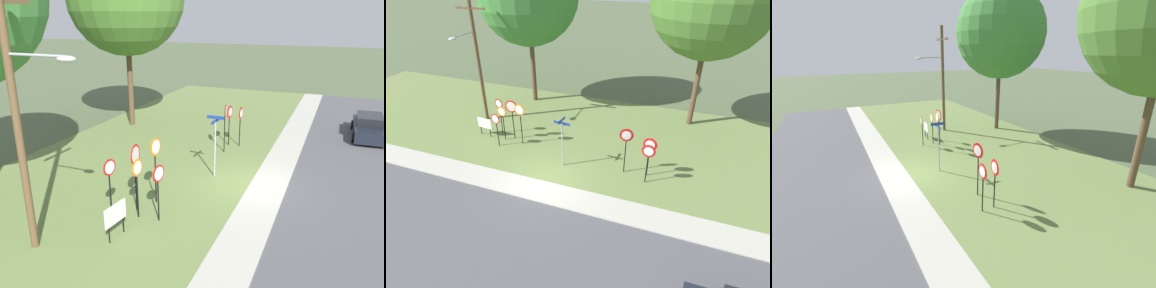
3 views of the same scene
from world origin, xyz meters
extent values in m
plane|color=#4C5B3D|center=(0.00, 0.00, 0.00)|extent=(160.00, 160.00, 0.00)
cube|color=#4C4C51|center=(0.00, -4.80, 0.01)|extent=(44.00, 6.40, 0.01)
cube|color=#ADAA9E|center=(0.00, -0.80, 0.03)|extent=(44.00, 1.60, 0.06)
cube|color=olive|center=(0.00, 6.00, 0.02)|extent=(44.00, 12.00, 0.04)
cylinder|color=black|center=(-4.31, 2.37, 1.00)|extent=(0.06, 0.06, 1.93)
cylinder|color=red|center=(-4.31, 2.33, 1.92)|extent=(0.64, 0.14, 0.65)
cylinder|color=white|center=(-4.31, 2.32, 1.92)|extent=(0.50, 0.09, 0.50)
cylinder|color=black|center=(-3.03, 3.12, 1.25)|extent=(0.06, 0.06, 2.42)
cylinder|color=orange|center=(-3.03, 3.08, 2.41)|extent=(0.71, 0.08, 0.71)
cylinder|color=white|center=(-3.03, 3.06, 2.41)|extent=(0.55, 0.05, 0.55)
cylinder|color=black|center=(-5.03, 3.92, 1.14)|extent=(0.06, 0.06, 2.20)
cylinder|color=red|center=(-5.03, 3.88, 2.19)|extent=(0.60, 0.12, 0.60)
cylinder|color=white|center=(-5.03, 3.86, 2.19)|extent=(0.47, 0.08, 0.47)
cylinder|color=black|center=(-4.36, 3.19, 1.06)|extent=(0.06, 0.06, 2.05)
cylinder|color=orange|center=(-4.36, 3.15, 2.04)|extent=(0.65, 0.06, 0.65)
cylinder|color=white|center=(-4.36, 3.14, 2.04)|extent=(0.50, 0.03, 0.50)
cylinder|color=black|center=(-3.86, 3.54, 1.21)|extent=(0.06, 0.06, 2.34)
cylinder|color=red|center=(-3.86, 3.50, 2.32)|extent=(0.79, 0.11, 0.80)
cylinder|color=white|center=(-3.86, 3.48, 2.32)|extent=(0.62, 0.07, 0.62)
cylinder|color=black|center=(4.97, 2.46, 1.06)|extent=(0.06, 0.06, 2.03)
cone|color=red|center=(4.97, 2.42, 2.00)|extent=(0.75, 0.13, 0.75)
cone|color=silver|center=(4.97, 2.40, 2.00)|extent=(0.51, 0.08, 0.51)
cylinder|color=black|center=(3.73, 2.35, 1.24)|extent=(0.06, 0.06, 2.40)
cone|color=red|center=(3.73, 2.31, 2.37)|extent=(0.74, 0.16, 0.74)
cone|color=silver|center=(3.73, 2.29, 2.37)|extent=(0.50, 0.10, 0.51)
cylinder|color=black|center=(5.00, 1.84, 1.04)|extent=(0.06, 0.06, 2.00)
cone|color=red|center=(5.00, 1.80, 1.97)|extent=(0.72, 0.06, 0.72)
cone|color=white|center=(5.00, 1.77, 1.97)|extent=(0.49, 0.04, 0.49)
cylinder|color=#9EA0A8|center=(0.32, 1.77, 1.34)|extent=(0.07, 0.07, 2.60)
cylinder|color=#9EA0A8|center=(0.32, 1.77, 2.66)|extent=(0.09, 0.09, 0.03)
cube|color=navy|center=(0.32, 1.77, 2.72)|extent=(0.96, 0.09, 0.15)
cube|color=navy|center=(0.32, 1.77, 2.89)|extent=(0.08, 0.82, 0.15)
cylinder|color=brown|center=(-7.30, 5.41, 4.34)|extent=(0.24, 0.24, 8.60)
cylinder|color=#9EA0A8|center=(-7.30, 4.40, 6.23)|extent=(0.08, 2.02, 0.08)
ellipsoid|color=#B7B7BC|center=(-7.30, 3.39, 6.17)|extent=(0.40, 0.56, 0.18)
cylinder|color=black|center=(-6.24, 3.24, 0.32)|extent=(0.05, 0.05, 0.55)
cylinder|color=black|center=(-5.47, 3.16, 0.32)|extent=(0.05, 0.05, 0.55)
cube|color=white|center=(-5.85, 3.20, 0.94)|extent=(1.10, 0.14, 0.70)
cylinder|color=brown|center=(6.70, 9.84, 3.27)|extent=(0.36, 0.36, 6.46)
cube|color=black|center=(9.72, -5.09, 0.50)|extent=(4.66, 1.81, 0.68)
cube|color=black|center=(9.72, -5.09, 1.12)|extent=(2.35, 1.50, 0.56)
cylinder|color=black|center=(11.13, -4.20, 0.31)|extent=(0.60, 0.19, 0.60)
cylinder|color=black|center=(11.17, -5.92, 0.31)|extent=(0.60, 0.19, 0.60)
cylinder|color=black|center=(8.26, -4.27, 0.31)|extent=(0.60, 0.19, 0.60)
camera|label=1|loc=(-15.60, -3.43, 7.31)|focal=36.24mm
camera|label=2|loc=(6.45, -12.03, 10.31)|focal=29.70mm
camera|label=3|loc=(13.17, -3.38, 6.62)|focal=24.04mm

